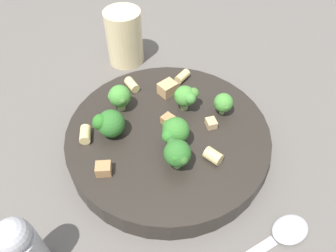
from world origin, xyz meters
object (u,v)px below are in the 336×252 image
object	(u,v)px
broccoli_floret_3	(224,104)
drinking_glass	(125,40)
pasta_bowl	(168,137)
broccoli_floret_2	(173,132)
rigatoni_0	(132,85)
broccoli_floret_0	(120,97)
rigatoni_2	(85,134)
broccoli_floret_1	(186,96)
broccoli_floret_5	(109,123)
rigatoni_4	(118,96)
chicken_chunk_1	(211,123)
spoon	(278,237)
chicken_chunk_3	(168,120)
broccoli_floret_4	(177,153)
rigatoni_3	(182,76)
pepper_shaker	(23,249)
chicken_chunk_2	(104,169)
chicken_chunk_0	(168,88)
rigatoni_1	(213,156)

from	to	relation	value
broccoli_floret_3	drinking_glass	size ratio (longest dim) A/B	0.35
pasta_bowl	broccoli_floret_3	xyz separation A→B (m)	(0.09, -0.00, 0.04)
broccoli_floret_2	rigatoni_0	bearing A→B (deg)	95.20
broccoli_floret_0	rigatoni_2	size ratio (longest dim) A/B	1.67
broccoli_floret_0	broccoli_floret_1	size ratio (longest dim) A/B	1.04
broccoli_floret_1	drinking_glass	xyz separation A→B (m)	(-0.03, 0.20, -0.02)
broccoli_floret_5	rigatoni_4	size ratio (longest dim) A/B	1.77
chicken_chunk_1	broccoli_floret_1	bearing A→B (deg)	111.92
broccoli_floret_2	rigatoni_2	xyz separation A→B (m)	(-0.11, 0.06, -0.02)
pasta_bowl	chicken_chunk_1	bearing A→B (deg)	-14.86
spoon	chicken_chunk_3	bearing A→B (deg)	106.09
broccoli_floret_0	broccoli_floret_4	xyz separation A→B (m)	(0.03, -0.13, 0.00)
pasta_bowl	rigatoni_2	distance (m)	0.12
rigatoni_3	chicken_chunk_1	xyz separation A→B (m)	(-0.01, -0.11, -0.00)
rigatoni_2	rigatoni_3	distance (m)	0.19
rigatoni_2	chicken_chunk_1	xyz separation A→B (m)	(0.17, -0.05, -0.00)
rigatoni_3	chicken_chunk_1	distance (m)	0.11
broccoli_floret_0	rigatoni_0	xyz separation A→B (m)	(0.03, 0.04, -0.02)
broccoli_floret_4	broccoli_floret_5	world-z (taller)	broccoli_floret_4
pepper_shaker	broccoli_floret_3	bearing A→B (deg)	18.46
rigatoni_4	broccoli_floret_0	bearing A→B (deg)	-95.30
chicken_chunk_1	chicken_chunk_2	xyz separation A→B (m)	(-0.16, -0.02, 0.00)
pasta_bowl	drinking_glass	xyz separation A→B (m)	(0.01, 0.23, 0.02)
chicken_chunk_1	rigatoni_0	bearing A→B (deg)	122.04
rigatoni_3	chicken_chunk_2	size ratio (longest dim) A/B	1.34
rigatoni_0	chicken_chunk_0	distance (m)	0.06
broccoli_floret_5	chicken_chunk_2	size ratio (longest dim) A/B	2.24
rigatoni_2	chicken_chunk_2	size ratio (longest dim) A/B	1.29
broccoli_floret_4	chicken_chunk_1	bearing A→B (deg)	30.85
broccoli_floret_4	chicken_chunk_0	bearing A→B (deg)	71.30
chicken_chunk_3	drinking_glass	size ratio (longest dim) A/B	0.16
rigatoni_3	chicken_chunk_3	size ratio (longest dim) A/B	1.59
broccoli_floret_2	pepper_shaker	distance (m)	0.22
rigatoni_1	chicken_chunk_3	bearing A→B (deg)	108.04
broccoli_floret_3	pepper_shaker	distance (m)	0.31
broccoli_floret_3	rigatoni_3	size ratio (longest dim) A/B	1.36
broccoli_floret_5	pepper_shaker	world-z (taller)	pepper_shaker
pepper_shaker	broccoli_floret_2	bearing A→B (deg)	19.90
broccoli_floret_5	pasta_bowl	bearing A→B (deg)	-19.20
rigatoni_1	spoon	xyz separation A→B (m)	(0.03, -0.11, -0.04)
rigatoni_1	chicken_chunk_2	xyz separation A→B (m)	(-0.14, 0.04, -0.00)
rigatoni_1	chicken_chunk_0	xyz separation A→B (m)	(-0.00, 0.14, 0.00)
rigatoni_2	drinking_glass	size ratio (longest dim) A/B	0.25
rigatoni_0	rigatoni_4	distance (m)	0.03
rigatoni_1	chicken_chunk_0	size ratio (longest dim) A/B	0.86
broccoli_floret_2	chicken_chunk_1	bearing A→B (deg)	9.02
rigatoni_2	pepper_shaker	distance (m)	0.17
broccoli_floret_4	chicken_chunk_3	distance (m)	0.08
broccoli_floret_2	rigatoni_3	distance (m)	0.14
broccoli_floret_0	chicken_chunk_2	distance (m)	0.12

